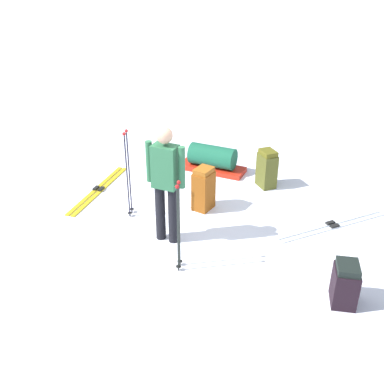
{
  "coord_description": "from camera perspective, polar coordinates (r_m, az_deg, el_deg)",
  "views": [
    {
      "loc": [
        5.18,
        2.37,
        3.73
      ],
      "look_at": [
        0.0,
        0.0,
        0.7
      ],
      "focal_mm": 43.36,
      "sensor_mm": 36.0,
      "label": 1
    }
  ],
  "objects": [
    {
      "name": "backpack_small_spare",
      "position": [
        8.11,
        9.19,
        2.82
      ],
      "size": [
        0.41,
        0.42,
        0.67
      ],
      "color": "#494C1C",
      "rests_on": "ground_plane"
    },
    {
      "name": "gear_sled",
      "position": [
        8.64,
        2.52,
        4.04
      ],
      "size": [
        0.45,
        1.22,
        0.49
      ],
      "color": "red",
      "rests_on": "ground_plane"
    },
    {
      "name": "ski_poles_planted_far",
      "position": [
        5.76,
        -1.67,
        -3.76
      ],
      "size": [
        0.18,
        0.1,
        1.25
      ],
      "color": "black",
      "rests_on": "ground_plane"
    },
    {
      "name": "skier_standing",
      "position": [
        6.23,
        -3.25,
        1.51
      ],
      "size": [
        0.23,
        0.57,
        1.7
      ],
      "color": "black",
      "rests_on": "ground_plane"
    },
    {
      "name": "ground_plane",
      "position": [
        6.81,
        0.0,
        -5.21
      ],
      "size": [
        80.0,
        80.0,
        0.0
      ],
      "primitive_type": "plane",
      "color": "white"
    },
    {
      "name": "backpack_bright",
      "position": [
        5.75,
        18.31,
        -10.7
      ],
      "size": [
        0.42,
        0.36,
        0.55
      ],
      "color": "black",
      "rests_on": "ground_plane"
    },
    {
      "name": "ski_poles_planted_near",
      "position": [
        7.0,
        -7.89,
        2.69
      ],
      "size": [
        0.19,
        0.11,
        1.39
      ],
      "color": "black",
      "rests_on": "ground_plane"
    },
    {
      "name": "backpack_large_dark",
      "position": [
        7.29,
        1.43,
        0.36
      ],
      "size": [
        0.36,
        0.3,
        0.71
      ],
      "color": "brown",
      "rests_on": "ground_plane"
    },
    {
      "name": "ski_pair_near",
      "position": [
        8.16,
        -11.41,
        0.3
      ],
      "size": [
        1.88,
        0.37,
        0.05
      ],
      "color": "gold",
      "rests_on": "ground_plane"
    },
    {
      "name": "ski_pair_far",
      "position": [
        7.3,
        16.87,
        -3.97
      ],
      "size": [
        1.55,
        1.38,
        0.05
      ],
      "color": "silver",
      "rests_on": "ground_plane"
    }
  ]
}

